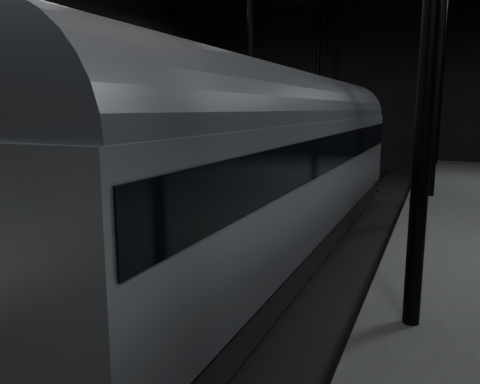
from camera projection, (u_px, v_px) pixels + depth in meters
The scene contains 6 objects.
ground at pixel (269, 271), 12.70m from camera, with size 44.00×44.00×0.00m, color black.
platform_left at pixel (57, 226), 15.52m from camera, with size 9.00×43.80×1.00m, color #4C4C49.
tactile_strip at pixel (166, 224), 13.78m from camera, with size 0.50×43.80×0.01m, color olive.
track at pixel (269, 269), 12.68m from camera, with size 2.40×43.00×0.24m.
train at pixel (289, 157), 13.62m from camera, with size 2.98×19.90×5.32m.
woman at pixel (183, 180), 16.38m from camera, with size 0.65×0.42×1.77m, color tan.
Camera 1 is at (4.05, -11.45, 4.34)m, focal length 35.00 mm.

